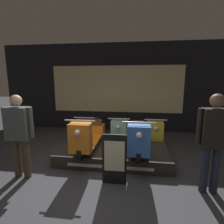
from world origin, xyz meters
TOP-DOWN VIEW (x-y plane):
  - ground_plane at (0.00, 0.00)m, footprint 30.00×30.00m
  - shop_wall_back at (0.00, 3.54)m, footprint 8.73×0.09m
  - display_platform at (0.22, 0.94)m, footprint 2.57×1.24m
  - scooter_display_left at (-0.36, 0.90)m, footprint 0.62×1.75m
  - scooter_display_right at (0.80, 0.90)m, footprint 0.62×1.75m
  - scooter_backrow_0 at (-0.73, 2.42)m, footprint 0.62×1.75m
  - scooter_backrow_1 at (0.27, 2.42)m, footprint 0.62×1.75m
  - scooter_backrow_2 at (1.27, 2.42)m, footprint 0.62×1.75m
  - person_left_browsing at (-1.45, -0.05)m, footprint 0.60×0.25m
  - person_right_browsing at (1.99, -0.05)m, footprint 0.54×0.22m
  - price_sign_board at (0.37, -0.03)m, footprint 0.45×0.04m

SIDE VIEW (x-z plane):
  - ground_plane at x=0.00m, z-range 0.00..0.00m
  - display_platform at x=0.22m, z-range 0.00..0.28m
  - scooter_backrow_0 at x=-0.73m, z-range -0.10..0.74m
  - scooter_backrow_1 at x=0.27m, z-range -0.10..0.74m
  - scooter_backrow_2 at x=1.27m, z-range -0.10..0.74m
  - price_sign_board at x=0.37m, z-range 0.01..0.95m
  - scooter_display_left at x=-0.36m, z-range 0.18..1.02m
  - scooter_display_right at x=0.80m, z-range 0.18..1.02m
  - person_left_browsing at x=-1.45m, z-range 0.15..1.77m
  - person_right_browsing at x=1.99m, z-range 0.13..1.81m
  - shop_wall_back at x=0.00m, z-range 0.00..3.20m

